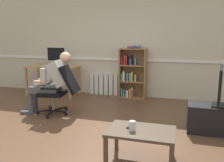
{
  "coord_description": "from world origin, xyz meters",
  "views": [
    {
      "loc": [
        1.37,
        -3.25,
        1.5
      ],
      "look_at": [
        0.15,
        0.85,
        0.7
      ],
      "focal_mm": 38.37,
      "sensor_mm": 36.0,
      "label": 1
    }
  ],
  "objects_px": {
    "radiator": "(104,85)",
    "tv_screen": "(220,86)",
    "drinking_glass": "(132,126)",
    "keyboard": "(49,66)",
    "computer_mouse": "(62,66)",
    "imac_monitor": "(56,55)",
    "computer_desk": "(53,70)",
    "spare_remote": "(130,126)",
    "person_seated": "(51,81)",
    "tv_stand": "(217,119)",
    "coffee_table": "(141,134)",
    "bookshelf": "(132,74)",
    "office_chair": "(60,88)"
  },
  "relations": [
    {
      "from": "computer_desk",
      "to": "keyboard",
      "type": "xyz_separation_m",
      "value": [
        -0.02,
        -0.14,
        0.11
      ]
    },
    {
      "from": "keyboard",
      "to": "tv_stand",
      "type": "bearing_deg",
      "value": -19.87
    },
    {
      "from": "person_seated",
      "to": "tv_stand",
      "type": "relative_size",
      "value": 1.35
    },
    {
      "from": "radiator",
      "to": "tv_screen",
      "type": "relative_size",
      "value": 0.88
    },
    {
      "from": "imac_monitor",
      "to": "person_seated",
      "type": "height_order",
      "value": "imac_monitor"
    },
    {
      "from": "computer_mouse",
      "to": "office_chair",
      "type": "xyz_separation_m",
      "value": [
        0.62,
        -1.24,
        -0.25
      ]
    },
    {
      "from": "tv_stand",
      "to": "tv_screen",
      "type": "bearing_deg",
      "value": -8.43
    },
    {
      "from": "drinking_glass",
      "to": "keyboard",
      "type": "bearing_deg",
      "value": 135.47
    },
    {
      "from": "radiator",
      "to": "office_chair",
      "type": "height_order",
      "value": "office_chair"
    },
    {
      "from": "person_seated",
      "to": "spare_remote",
      "type": "relative_size",
      "value": 8.09
    },
    {
      "from": "imac_monitor",
      "to": "office_chair",
      "type": "bearing_deg",
      "value": -58.64
    },
    {
      "from": "imac_monitor",
      "to": "coffee_table",
      "type": "xyz_separation_m",
      "value": [
        2.69,
        -2.81,
        -0.68
      ]
    },
    {
      "from": "imac_monitor",
      "to": "coffee_table",
      "type": "height_order",
      "value": "imac_monitor"
    },
    {
      "from": "spare_remote",
      "to": "bookshelf",
      "type": "bearing_deg",
      "value": -70.99
    },
    {
      "from": "computer_mouse",
      "to": "drinking_glass",
      "type": "xyz_separation_m",
      "value": [
        2.33,
        -2.66,
        -0.31
      ]
    },
    {
      "from": "computer_mouse",
      "to": "imac_monitor",
      "type": "bearing_deg",
      "value": 142.84
    },
    {
      "from": "computer_mouse",
      "to": "coffee_table",
      "type": "height_order",
      "value": "computer_mouse"
    },
    {
      "from": "computer_mouse",
      "to": "tv_screen",
      "type": "distance_m",
      "value": 3.69
    },
    {
      "from": "bookshelf",
      "to": "computer_mouse",
      "type": "bearing_deg",
      "value": -166.09
    },
    {
      "from": "keyboard",
      "to": "coffee_table",
      "type": "bearing_deg",
      "value": -43.0
    },
    {
      "from": "keyboard",
      "to": "coffee_table",
      "type": "distance_m",
      "value": 3.82
    },
    {
      "from": "radiator",
      "to": "keyboard",
      "type": "bearing_deg",
      "value": -157.36
    },
    {
      "from": "imac_monitor",
      "to": "bookshelf",
      "type": "bearing_deg",
      "value": 6.39
    },
    {
      "from": "person_seated",
      "to": "drinking_glass",
      "type": "height_order",
      "value": "person_seated"
    },
    {
      "from": "coffee_table",
      "to": "imac_monitor",
      "type": "bearing_deg",
      "value": 133.72
    },
    {
      "from": "computer_desk",
      "to": "imac_monitor",
      "type": "xyz_separation_m",
      "value": [
        0.07,
        0.08,
        0.38
      ]
    },
    {
      "from": "office_chair",
      "to": "person_seated",
      "type": "relative_size",
      "value": 0.79
    },
    {
      "from": "person_seated",
      "to": "office_chair",
      "type": "bearing_deg",
      "value": 90.0
    },
    {
      "from": "keyboard",
      "to": "radiator",
      "type": "relative_size",
      "value": 0.51
    },
    {
      "from": "tv_screen",
      "to": "drinking_glass",
      "type": "distance_m",
      "value": 1.71
    },
    {
      "from": "office_chair",
      "to": "coffee_table",
      "type": "height_order",
      "value": "office_chair"
    },
    {
      "from": "tv_screen",
      "to": "coffee_table",
      "type": "distance_m",
      "value": 1.63
    },
    {
      "from": "office_chair",
      "to": "imac_monitor",
      "type": "bearing_deg",
      "value": -157.4
    },
    {
      "from": "keyboard",
      "to": "bookshelf",
      "type": "xyz_separation_m",
      "value": [
        2.02,
        0.43,
        -0.17
      ]
    },
    {
      "from": "computer_mouse",
      "to": "drinking_glass",
      "type": "bearing_deg",
      "value": -48.79
    },
    {
      "from": "drinking_glass",
      "to": "coffee_table",
      "type": "bearing_deg",
      "value": 25.42
    },
    {
      "from": "keyboard",
      "to": "computer_mouse",
      "type": "xyz_separation_m",
      "value": [
        0.35,
        0.02,
        0.01
      ]
    },
    {
      "from": "bookshelf",
      "to": "tv_stand",
      "type": "xyz_separation_m",
      "value": [
        1.76,
        -1.8,
        -0.38
      ]
    },
    {
      "from": "computer_mouse",
      "to": "radiator",
      "type": "distance_m",
      "value": 1.17
    },
    {
      "from": "person_seated",
      "to": "tv_stand",
      "type": "bearing_deg",
      "value": 79.03
    },
    {
      "from": "computer_mouse",
      "to": "tv_screen",
      "type": "height_order",
      "value": "tv_screen"
    },
    {
      "from": "imac_monitor",
      "to": "radiator",
      "type": "bearing_deg",
      "value": 14.87
    },
    {
      "from": "bookshelf",
      "to": "office_chair",
      "type": "relative_size",
      "value": 1.34
    },
    {
      "from": "computer_desk",
      "to": "keyboard",
      "type": "distance_m",
      "value": 0.18
    },
    {
      "from": "computer_desk",
      "to": "spare_remote",
      "type": "bearing_deg",
      "value": -45.67
    },
    {
      "from": "computer_desk",
      "to": "spare_remote",
      "type": "relative_size",
      "value": 8.61
    },
    {
      "from": "bookshelf",
      "to": "office_chair",
      "type": "bearing_deg",
      "value": -122.42
    },
    {
      "from": "keyboard",
      "to": "computer_mouse",
      "type": "distance_m",
      "value": 0.35
    },
    {
      "from": "coffee_table",
      "to": "spare_remote",
      "type": "xyz_separation_m",
      "value": [
        -0.15,
        0.06,
        0.06
      ]
    },
    {
      "from": "keyboard",
      "to": "drinking_glass",
      "type": "relative_size",
      "value": 3.29
    }
  ]
}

